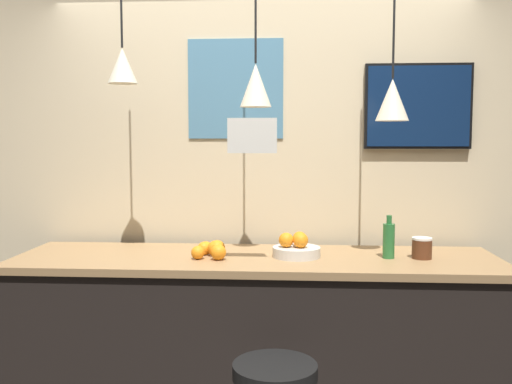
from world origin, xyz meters
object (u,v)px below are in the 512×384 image
(juice_bottle, at_px, (389,240))
(spread_jar, at_px, (422,248))
(fruit_bowl, at_px, (296,248))
(mounted_tv, at_px, (418,106))

(juice_bottle, distance_m, spread_jar, 0.18)
(fruit_bowl, relative_size, spread_jar, 2.28)
(fruit_bowl, height_order, mounted_tv, mounted_tv)
(spread_jar, relative_size, mounted_tv, 0.18)
(fruit_bowl, height_order, juice_bottle, juice_bottle)
(juice_bottle, height_order, mounted_tv, mounted_tv)
(juice_bottle, distance_m, mounted_tv, 0.87)
(juice_bottle, relative_size, mounted_tv, 0.37)
(fruit_bowl, xyz_separation_m, spread_jar, (0.67, -0.00, 0.01))
(juice_bottle, xyz_separation_m, spread_jar, (0.17, 0.00, -0.04))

